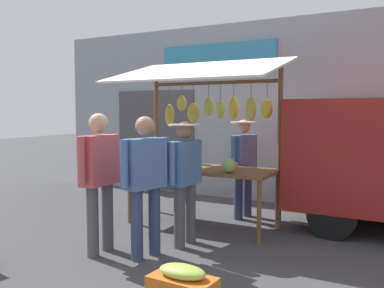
{
  "coord_description": "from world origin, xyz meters",
  "views": [
    {
      "loc": [
        -2.88,
        5.54,
        1.72
      ],
      "look_at": [
        0.0,
        0.3,
        1.25
      ],
      "focal_mm": 39.69,
      "sensor_mm": 36.0,
      "label": 1
    }
  ],
  "objects_px": {
    "market_stall": "(204,122)",
    "shopper_with_ponytail": "(145,176)",
    "produce_crate_near": "(182,287)",
    "vendor_with_sunhat": "(243,161)",
    "shopper_in_striped_shirt": "(185,173)",
    "shopper_in_grey_tee": "(99,173)"
  },
  "relations": [
    {
      "from": "market_stall",
      "to": "shopper_in_striped_shirt",
      "type": "xyz_separation_m",
      "value": [
        -0.23,
        0.97,
        -0.62
      ]
    },
    {
      "from": "market_stall",
      "to": "shopper_in_striped_shirt",
      "type": "bearing_deg",
      "value": 103.12
    },
    {
      "from": "shopper_with_ponytail",
      "to": "market_stall",
      "type": "bearing_deg",
      "value": 15.44
    },
    {
      "from": "shopper_in_grey_tee",
      "to": "produce_crate_near",
      "type": "distance_m",
      "value": 1.89
    },
    {
      "from": "vendor_with_sunhat",
      "to": "produce_crate_near",
      "type": "height_order",
      "value": "vendor_with_sunhat"
    },
    {
      "from": "shopper_in_striped_shirt",
      "to": "produce_crate_near",
      "type": "height_order",
      "value": "shopper_in_striped_shirt"
    },
    {
      "from": "produce_crate_near",
      "to": "shopper_with_ponytail",
      "type": "bearing_deg",
      "value": -40.8
    },
    {
      "from": "market_stall",
      "to": "shopper_in_striped_shirt",
      "type": "height_order",
      "value": "market_stall"
    },
    {
      "from": "shopper_with_ponytail",
      "to": "produce_crate_near",
      "type": "bearing_deg",
      "value": -117.16
    },
    {
      "from": "vendor_with_sunhat",
      "to": "shopper_in_grey_tee",
      "type": "relative_size",
      "value": 0.93
    },
    {
      "from": "market_stall",
      "to": "produce_crate_near",
      "type": "height_order",
      "value": "market_stall"
    },
    {
      "from": "market_stall",
      "to": "shopper_with_ponytail",
      "type": "distance_m",
      "value": 1.7
    },
    {
      "from": "produce_crate_near",
      "to": "vendor_with_sunhat",
      "type": "bearing_deg",
      "value": -77.64
    },
    {
      "from": "market_stall",
      "to": "vendor_with_sunhat",
      "type": "relative_size",
      "value": 1.58
    },
    {
      "from": "shopper_with_ponytail",
      "to": "shopper_in_striped_shirt",
      "type": "relative_size",
      "value": 1.04
    },
    {
      "from": "market_stall",
      "to": "shopper_in_grey_tee",
      "type": "relative_size",
      "value": 1.48
    },
    {
      "from": "shopper_with_ponytail",
      "to": "shopper_in_striped_shirt",
      "type": "height_order",
      "value": "shopper_with_ponytail"
    },
    {
      "from": "vendor_with_sunhat",
      "to": "produce_crate_near",
      "type": "distance_m",
      "value": 3.3
    },
    {
      "from": "market_stall",
      "to": "shopper_in_striped_shirt",
      "type": "relative_size",
      "value": 1.58
    },
    {
      "from": "shopper_in_grey_tee",
      "to": "shopper_in_striped_shirt",
      "type": "relative_size",
      "value": 1.07
    },
    {
      "from": "market_stall",
      "to": "produce_crate_near",
      "type": "relative_size",
      "value": 4.09
    },
    {
      "from": "market_stall",
      "to": "shopper_in_grey_tee",
      "type": "xyz_separation_m",
      "value": [
        0.51,
        1.74,
        -0.57
      ]
    }
  ]
}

